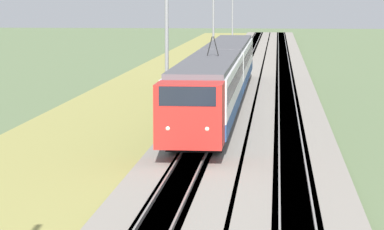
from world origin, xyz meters
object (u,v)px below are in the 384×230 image
object	(u,v)px
catenary_mast_far	(214,22)
passenger_train	(221,73)
catenary_mast_mid	(168,41)
catenary_mast_distant	(233,15)

from	to	relation	value
catenary_mast_far	passenger_train	bearing A→B (deg)	-175.26
catenary_mast_mid	passenger_train	bearing A→B (deg)	-28.64
catenary_mast_far	catenary_mast_mid	bearing A→B (deg)	-180.00
passenger_train	catenary_mast_far	world-z (taller)	catenary_mast_far
catenary_mast_mid	catenary_mast_far	xyz separation A→B (m)	(38.52, 0.00, 0.03)
passenger_train	catenary_mast_mid	bearing A→B (deg)	-28.64
passenger_train	catenary_mast_mid	xyz separation A→B (m)	(-5.08, 2.77, 2.29)
passenger_train	catenary_mast_distant	xyz separation A→B (m)	(71.95, 2.78, 2.33)
passenger_train	catenary_mast_distant	distance (m)	72.04
passenger_train	catenary_mast_far	xyz separation A→B (m)	(33.44, 2.78, 2.33)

